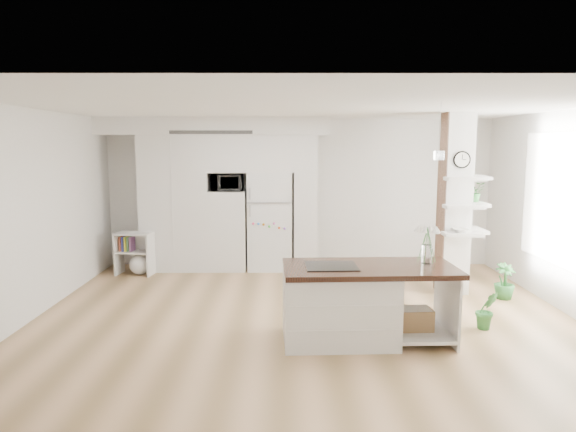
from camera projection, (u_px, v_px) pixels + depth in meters
name	position (u px, v px, depth m)	size (l,w,h in m)	color
floor	(304.00, 318.00, 6.68)	(7.00, 6.00, 0.01)	tan
room	(305.00, 175.00, 6.42)	(7.04, 6.04, 2.72)	white
cabinet_wall	(218.00, 186.00, 9.11)	(4.00, 0.71, 2.70)	silver
refrigerator	(270.00, 221.00, 9.21)	(0.78, 0.69, 1.75)	silver
column	(462.00, 205.00, 7.62)	(0.69, 0.90, 2.70)	silver
window	(567.00, 201.00, 6.78)	(2.40, 2.40, 0.00)	white
pendant_light	(438.00, 154.00, 6.54)	(0.12, 0.12, 0.10)	white
kitchen_island	(350.00, 302.00, 5.85)	(1.98, 1.00, 1.44)	silver
bookshelf	(137.00, 256.00, 8.86)	(0.67, 0.44, 0.74)	silver
floor_plant_a	(487.00, 310.00, 6.24)	(0.26, 0.21, 0.48)	#307935
floor_plant_b	(504.00, 281.00, 7.47)	(0.29, 0.29, 0.52)	#307935
microwave	(227.00, 182.00, 9.06)	(0.54, 0.37, 0.30)	#2D2D2D
shelf_plant	(475.00, 192.00, 7.76)	(0.27, 0.23, 0.30)	#307935
decor_bowl	(461.00, 230.00, 7.44)	(0.22, 0.22, 0.05)	white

